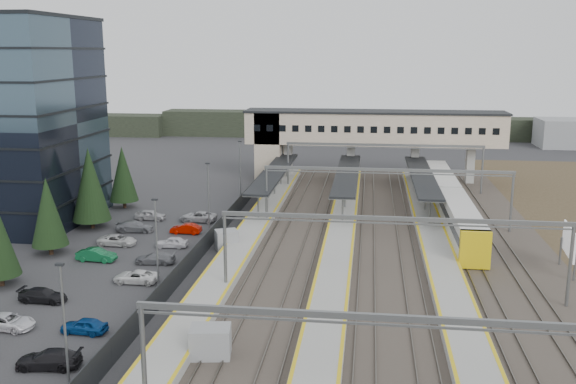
# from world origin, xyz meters

# --- Properties ---
(ground) EXTENTS (220.00, 220.00, 0.00)m
(ground) POSITION_xyz_m (0.00, 0.00, 0.00)
(ground) COLOR #2B2B2D
(ground) RESTS_ON ground
(conifer_row) EXTENTS (4.42, 49.82, 9.50)m
(conifer_row) POSITION_xyz_m (-22.00, -3.86, 4.84)
(conifer_row) COLOR black
(conifer_row) RESTS_ON ground
(car_park) EXTENTS (10.56, 44.67, 1.29)m
(car_park) POSITION_xyz_m (-13.41, -6.43, 0.60)
(car_park) COLOR #AEAFB3
(car_park) RESTS_ON ground
(lampposts) EXTENTS (0.50, 53.25, 8.07)m
(lampposts) POSITION_xyz_m (-8.00, 1.25, 4.34)
(lampposts) COLOR slate
(lampposts) RESTS_ON ground
(fence) EXTENTS (0.08, 90.00, 2.00)m
(fence) POSITION_xyz_m (-6.50, 5.00, 1.00)
(fence) COLOR #26282B
(fence) RESTS_ON ground
(relay_cabin_near) EXTENTS (2.95, 2.35, 2.24)m
(relay_cabin_near) POSITION_xyz_m (-0.32, -20.06, 1.12)
(relay_cabin_near) COLOR gray
(relay_cabin_near) RESTS_ON ground
(relay_cabin_far) EXTENTS (2.80, 2.61, 2.05)m
(relay_cabin_far) POSITION_xyz_m (-4.60, 3.92, 1.02)
(relay_cabin_far) COLOR gray
(relay_cabin_far) RESTS_ON ground
(rail_corridor) EXTENTS (34.00, 90.00, 0.92)m
(rail_corridor) POSITION_xyz_m (9.34, 5.00, 0.29)
(rail_corridor) COLOR #322B26
(rail_corridor) RESTS_ON ground
(canopies) EXTENTS (23.10, 30.00, 3.28)m
(canopies) POSITION_xyz_m (7.00, 27.00, 3.92)
(canopies) COLOR black
(canopies) RESTS_ON ground
(footbridge) EXTENTS (40.40, 6.40, 11.20)m
(footbridge) POSITION_xyz_m (7.70, 42.00, 7.93)
(footbridge) COLOR tan
(footbridge) RESTS_ON ground
(gantries) EXTENTS (28.40, 62.28, 7.17)m
(gantries) POSITION_xyz_m (12.00, 3.00, 6.00)
(gantries) COLOR slate
(gantries) RESTS_ON ground
(train) EXTENTS (2.87, 39.94, 3.62)m
(train) POSITION_xyz_m (20.00, 19.71, 2.06)
(train) COLOR silver
(train) RESTS_ON ground
(billboard) EXTENTS (0.69, 5.46, 4.55)m
(billboard) POSITION_xyz_m (28.37, 0.46, 3.02)
(billboard) COLOR slate
(billboard) RESTS_ON ground
(treeline_far) EXTENTS (170.00, 19.00, 7.00)m
(treeline_far) POSITION_xyz_m (23.81, 92.28, 2.95)
(treeline_far) COLOR black
(treeline_far) RESTS_ON ground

